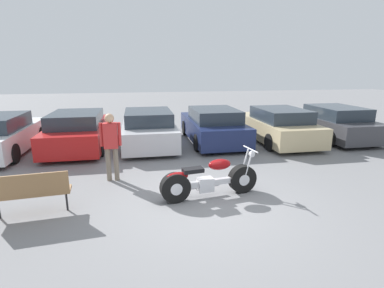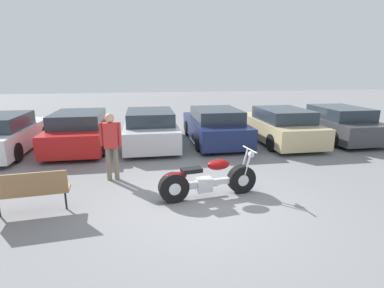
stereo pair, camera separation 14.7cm
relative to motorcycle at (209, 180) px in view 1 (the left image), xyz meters
The scene contains 9 objects.
ground_plane 0.55m from the motorcycle, 114.14° to the right, with size 60.00×60.00×0.00m, color slate.
motorcycle is the anchor object (origin of this frame).
parked_car_red 6.10m from the motorcycle, 125.67° to the left, with size 1.91×4.27×1.31m.
parked_car_silver 5.07m from the motorcycle, 102.42° to the left, with size 1.91×4.27×1.31m.
parked_car_navy 5.18m from the motorcycle, 74.55° to the left, with size 1.91×4.27×1.31m.
parked_car_champagne 5.98m from the motorcycle, 49.95° to the left, with size 1.91×4.27×1.31m.
parked_car_dark_grey 7.90m from the motorcycle, 36.90° to the left, with size 1.91×4.27×1.31m.
park_bench 3.55m from the motorcycle, behind, with size 1.44×0.54×0.89m.
person_standing 2.66m from the motorcycle, 146.23° to the left, with size 0.52×0.23×1.72m.
Camera 1 is at (-1.34, -5.66, 2.79)m, focal length 28.00 mm.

